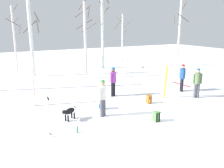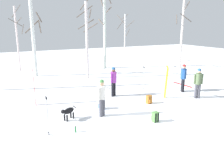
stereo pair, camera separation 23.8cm
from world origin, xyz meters
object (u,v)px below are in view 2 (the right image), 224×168
Objects in this scene: backpack_1 at (155,117)px; birch_tree_3 at (87,38)px; ski_pair_lying_0 at (182,85)px; person_3 at (198,81)px; birch_tree_2 at (34,38)px; dog at (68,111)px; ski_poles_0 at (144,77)px; birch_tree_4 at (105,31)px; person_0 at (102,95)px; backpack_2 at (149,100)px; ski_pair_planted_0 at (166,82)px; birch_tree_6 at (182,33)px; birch_tree_5 at (125,37)px; person_1 at (114,80)px; ski_poles_1 at (48,115)px; ski_pair_planted_1 at (34,87)px; person_2 at (183,76)px; backpack_0 at (102,105)px; birch_tree_1 at (17,38)px; water_bottle_0 at (75,129)px.

backpack_1 is 0.07× the size of birch_tree_3.
ski_pair_lying_0 is 3.87× the size of backpack_1.
person_3 is 0.29× the size of birch_tree_2.
dog is 0.54× the size of ski_poles_0.
person_3 is 0.26× the size of birch_tree_4.
dog is at bearing -155.12° from ski_poles_0.
birch_tree_4 is at bearing 64.30° from person_0.
backpack_2 is (-1.31, -2.45, -0.58)m from ski_poles_0.
birch_tree_6 is (7.48, 7.02, 2.36)m from ski_pair_planted_0.
birch_tree_3 is (-3.66, 7.63, 2.10)m from person_3.
birch_tree_4 is (-0.65, 10.91, 2.50)m from person_3.
person_1 is at bearing -122.62° from birch_tree_5.
ski_pair_planted_1 is at bearing 88.22° from ski_poles_1.
birch_tree_4 is (-0.88, 9.52, 2.50)m from person_2.
backpack_0 is at bearing -115.81° from birch_tree_4.
backpack_1 is at bearing -75.07° from birch_tree_1.
person_3 is 5.64m from backpack_0.
ski_pair_planted_1 is 3.79m from ski_poles_1.
person_3 is at bearing -55.05° from birch_tree_2.
birch_tree_6 is (14.26, 4.88, 2.33)m from ski_pair_planted_1.
ski_pair_lying_0 is at bearing 22.55° from water_bottle_0.
water_bottle_0 is at bearing -146.48° from birch_tree_6.
person_3 is 4.50m from backpack_1.
person_1 is 0.27× the size of birch_tree_3.
birch_tree_3 is 1.22× the size of birch_tree_5.
birch_tree_3 is at bearing 74.64° from backpack_0.
backpack_0 is at bearing -124.00° from birch_tree_5.
ski_pair_lying_0 is 11.04m from birch_tree_5.
backpack_1 is at bearing -142.49° from ski_pair_lying_0.
birch_tree_1 is at bearing 88.30° from ski_poles_1.
ski_pair_planted_0 is at bearing -88.04° from ski_poles_0.
dog reaches higher than water_bottle_0.
ski_pair_planted_1 is 4.38× the size of backpack_0.
person_1 is 4.17m from backpack_1.
birch_tree_4 is 7.24m from birch_tree_6.
backpack_2 is at bearing -8.12° from backpack_0.
birch_tree_4 is (6.86, 11.96, 3.37)m from water_bottle_0.
dog is 12.99m from birch_tree_4.
birch_tree_2 is 4.33m from birch_tree_3.
birch_tree_6 is (3.04, -5.43, 0.49)m from birch_tree_5.
ski_pair_planted_0 is (4.31, 0.80, -0.05)m from person_0.
birch_tree_2 is (0.37, 11.26, 2.92)m from water_bottle_0.
birch_tree_2 reaches higher than dog.
person_3 reaches higher than ski_pair_lying_0.
person_2 is 9.88m from birch_tree_4.
birch_tree_1 is at bearing 128.60° from birch_tree_3.
ski_pair_planted_0 reaches higher than person_3.
birch_tree_6 is at bearing 28.25° from person_1.
person_1 is 1.15× the size of ski_poles_0.
person_3 is 15.56m from birch_tree_1.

